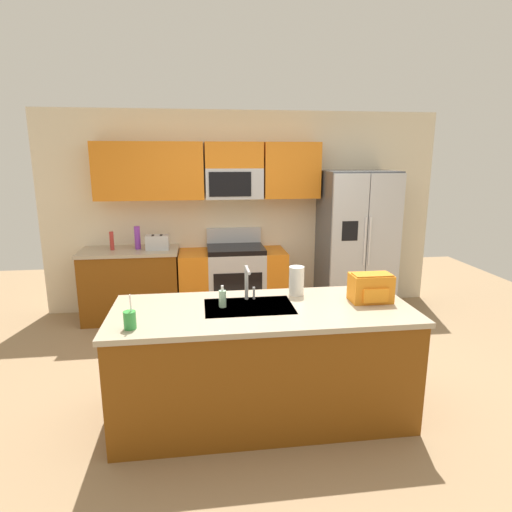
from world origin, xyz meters
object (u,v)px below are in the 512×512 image
object	(u,v)px
range_oven	(233,281)
refrigerator	(356,243)
drink_cup_green	(130,320)
pepper_mill	(112,241)
bottle_purple	(137,238)
toaster	(157,242)
backpack	(371,287)
sink_faucet	(248,280)
paper_towel_roll	(297,281)
soap_dispenser	(222,298)

from	to	relation	value
range_oven	refrigerator	world-z (taller)	refrigerator
drink_cup_green	pepper_mill	bearing A→B (deg)	102.94
bottle_purple	toaster	bearing A→B (deg)	-15.41
backpack	bottle_purple	bearing A→B (deg)	132.67
pepper_mill	sink_faucet	bearing A→B (deg)	-55.68
refrigerator	paper_towel_roll	bearing A→B (deg)	-122.53
toaster	pepper_mill	xyz separation A→B (m)	(-0.55, 0.05, 0.02)
soap_dispenser	refrigerator	bearing A→B (deg)	49.22
refrigerator	soap_dispenser	size ratio (longest dim) A/B	10.88
toaster	paper_towel_roll	xyz separation A→B (m)	(1.31, -1.96, 0.03)
refrigerator	drink_cup_green	bearing A→B (deg)	-134.94
range_oven	pepper_mill	xyz separation A→B (m)	(-1.49, -0.00, 0.57)
sink_faucet	paper_towel_roll	bearing A→B (deg)	12.50
toaster	bottle_purple	distance (m)	0.26
bottle_purple	drink_cup_green	distance (m)	2.62
paper_towel_roll	backpack	xyz separation A→B (m)	(0.55, -0.24, -0.00)
drink_cup_green	paper_towel_roll	world-z (taller)	drink_cup_green
bottle_purple	drink_cup_green	size ratio (longest dim) A/B	1.18
paper_towel_roll	backpack	size ratio (longest dim) A/B	0.75
paper_towel_roll	drink_cup_green	bearing A→B (deg)	-155.89
range_oven	paper_towel_roll	world-z (taller)	paper_towel_roll
bottle_purple	drink_cup_green	xyz separation A→B (m)	(0.29, -2.60, -0.08)
bottle_purple	backpack	xyz separation A→B (m)	(2.10, -2.28, -0.03)
drink_cup_green	soap_dispenser	bearing A→B (deg)	28.47
paper_towel_roll	range_oven	bearing A→B (deg)	100.46
paper_towel_roll	backpack	world-z (taller)	paper_towel_roll
refrigerator	bottle_purple	bearing A→B (deg)	178.22
toaster	backpack	size ratio (longest dim) A/B	0.88
refrigerator	backpack	distance (m)	2.30
refrigerator	backpack	size ratio (longest dim) A/B	5.78
paper_towel_roll	bottle_purple	bearing A→B (deg)	127.36
range_oven	soap_dispenser	world-z (taller)	range_oven
toaster	pepper_mill	size ratio (longest dim) A/B	1.23
sink_faucet	toaster	bearing A→B (deg)	113.33
toaster	sink_faucet	bearing A→B (deg)	-66.67
pepper_mill	bottle_purple	world-z (taller)	bottle_purple
soap_dispenser	backpack	distance (m)	1.18
toaster	paper_towel_roll	bearing A→B (deg)	-56.37
refrigerator	bottle_purple	xyz separation A→B (m)	(-2.79, 0.09, 0.12)
pepper_mill	sink_faucet	world-z (taller)	sink_faucet
refrigerator	sink_faucet	xyz separation A→B (m)	(-1.66, -2.04, 0.14)
bottle_purple	soap_dispenser	size ratio (longest dim) A/B	1.68
bottle_purple	paper_towel_roll	size ratio (longest dim) A/B	1.19
pepper_mill	soap_dispenser	xyz separation A→B (m)	(1.23, -2.23, -0.05)
refrigerator	bottle_purple	world-z (taller)	refrigerator
range_oven	refrigerator	size ratio (longest dim) A/B	0.74
drink_cup_green	backpack	xyz separation A→B (m)	(1.81, 0.32, 0.05)
drink_cup_green	paper_towel_roll	bearing A→B (deg)	24.11
soap_dispenser	bottle_purple	bearing A→B (deg)	112.31
pepper_mill	paper_towel_roll	size ratio (longest dim) A/B	0.95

